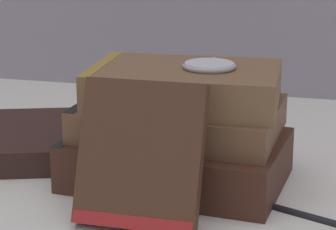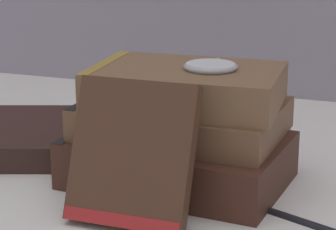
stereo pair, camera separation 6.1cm
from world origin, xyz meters
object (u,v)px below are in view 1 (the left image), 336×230
book_leaning_front (140,160)px  book_flat_top (180,86)px  book_flat_middle (175,118)px  pocket_watch (209,65)px  fountain_pen (318,216)px  book_flat_bottom (172,159)px  reading_glasses (166,139)px

book_leaning_front → book_flat_top: bearing=84.8°
book_flat_middle → book_leaning_front: book_leaning_front is taller
book_flat_top → pocket_watch: 0.04m
pocket_watch → fountain_pen: pocket_watch is taller
book_flat_bottom → book_leaning_front: size_ratio=1.77×
book_flat_bottom → book_flat_top: bearing=41.3°
book_leaning_front → book_flat_middle: bearing=88.5°
book_flat_top → fountain_pen: book_flat_top is taller
book_flat_middle → book_flat_top: size_ratio=1.07×
book_flat_middle → book_leaning_front: size_ratio=1.62×
fountain_pen → pocket_watch: bearing=171.9°
book_leaning_front → fountain_pen: bearing=15.4°
pocket_watch → book_leaning_front: bearing=-109.4°
book_leaning_front → reading_glasses: size_ratio=1.28×
book_flat_top → reading_glasses: (-0.05, 0.12, -0.10)m
book_leaning_front → book_flat_bottom: bearing=88.1°
pocket_watch → fountain_pen: bearing=-30.6°
book_flat_middle → pocket_watch: 0.07m
pocket_watch → reading_glasses: 0.19m
book_flat_bottom → pocket_watch: (0.04, 0.01, 0.10)m
book_leaning_front → pocket_watch: bearing=70.6°
book_flat_top → pocket_watch: size_ratio=3.40×
pocket_watch → book_flat_bottom: bearing=-168.0°
book_flat_top → book_leaning_front: 0.12m
book_flat_middle → fountain_pen: book_flat_middle is taller
book_flat_bottom → fountain_pen: (0.15, -0.06, -0.02)m
book_flat_middle → book_flat_top: (0.01, -0.01, 0.04)m
pocket_watch → fountain_pen: (0.12, -0.07, -0.12)m
fountain_pen → book_flat_bottom: bearing=-179.4°
book_flat_bottom → reading_glasses: 0.14m
reading_glasses → fountain_pen: bearing=-49.1°
pocket_watch → reading_glasses: bearing=122.6°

